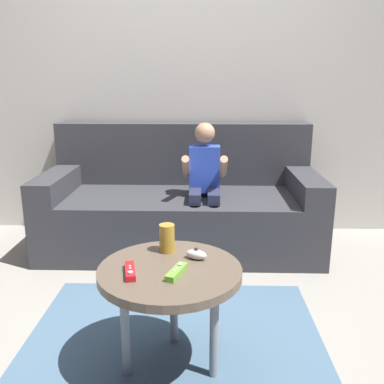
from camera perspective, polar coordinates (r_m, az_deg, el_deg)
name	(u,v)px	position (r m, az deg, el deg)	size (l,w,h in m)	color
ground_plane	(163,334)	(2.09, -3.97, -18.84)	(8.73, 8.73, 0.00)	#9E998E
wall_back	(179,68)	(3.24, -1.74, 16.60)	(4.37, 0.05, 2.50)	beige
couch	(181,206)	(2.98, -1.49, -1.98)	(1.89, 0.80, 0.86)	#38383D
person_seated_on_couch	(204,182)	(2.74, 1.72, 1.41)	(0.29, 0.36, 0.90)	#282D47
coffee_table	(170,278)	(1.69, -3.03, -11.70)	(0.57, 0.57, 0.45)	brown
area_rug	(171,365)	(1.90, -2.86, -22.68)	(1.37, 1.43, 0.01)	slate
game_remote_lime_near_edge	(177,272)	(1.60, -2.14, -10.90)	(0.08, 0.14, 0.03)	#72C638
nunchuk_white	(196,254)	(1.73, 0.59, -8.56)	(0.10, 0.07, 0.05)	white
game_remote_red_far_corner	(130,271)	(1.62, -8.50, -10.68)	(0.07, 0.14, 0.03)	red
soda_can	(167,238)	(1.79, -3.45, -6.34)	(0.07, 0.07, 0.12)	#B78C2D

